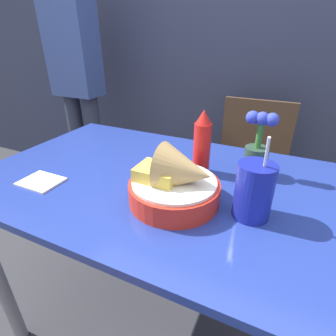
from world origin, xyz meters
TOP-DOWN VIEW (x-y plane):
  - ground_plane at (0.00, 0.00)m, footprint 12.00×12.00m
  - wall_window at (0.00, 1.13)m, footprint 7.00×0.06m
  - dining_table at (0.00, 0.00)m, footprint 1.18×0.75m
  - chair_far_window at (0.20, 0.80)m, footprint 0.40×0.40m
  - food_basket at (0.11, -0.10)m, footprint 0.25×0.25m
  - ketchup_bottle at (0.12, 0.10)m, footprint 0.06×0.06m
  - drink_cup at (0.31, -0.08)m, footprint 0.09×0.09m
  - flower_vase at (0.28, 0.16)m, footprint 0.10×0.08m
  - napkin at (-0.32, -0.19)m, footprint 0.13×0.10m
  - person_standing at (-0.98, 0.73)m, footprint 0.32×0.19m

SIDE VIEW (x-z plane):
  - ground_plane at x=0.00m, z-range 0.00..0.00m
  - chair_far_window at x=0.20m, z-range 0.07..0.95m
  - dining_table at x=0.00m, z-range 0.28..1.06m
  - napkin at x=-0.32m, z-range 0.78..0.79m
  - food_basket at x=0.11m, z-range 0.76..0.93m
  - drink_cup at x=0.31m, z-range 0.73..0.96m
  - flower_vase at x=0.28m, z-range 0.76..0.98m
  - ketchup_bottle at x=0.12m, z-range 0.78..0.99m
  - person_standing at x=-0.98m, z-range 0.14..1.85m
  - wall_window at x=0.00m, z-range 0.00..2.60m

